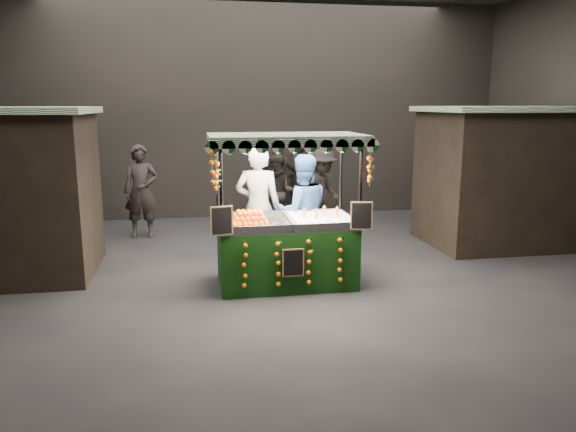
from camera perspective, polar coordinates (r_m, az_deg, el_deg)
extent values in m
plane|color=black|center=(8.51, 0.17, -6.53)|extent=(12.00, 12.00, 0.00)
cube|color=black|center=(13.04, -3.84, 10.92)|extent=(12.00, 0.10, 5.00)
cube|color=black|center=(3.29, 16.16, 8.62)|extent=(12.00, 0.10, 5.00)
cube|color=black|center=(11.20, 21.46, 3.63)|extent=(2.80, 2.00, 2.50)
cube|color=#0F481D|center=(11.12, 21.96, 10.27)|extent=(3.00, 2.20, 0.10)
cube|color=black|center=(8.15, -0.20, -4.05)|extent=(1.97, 1.08, 0.90)
cube|color=silver|center=(8.04, -0.21, -0.85)|extent=(1.97, 1.08, 0.04)
cylinder|color=black|center=(7.40, -6.85, -0.75)|extent=(0.04, 0.04, 2.15)
cylinder|color=black|center=(7.74, 7.45, -0.21)|extent=(0.04, 0.04, 2.15)
cylinder|color=black|center=(8.40, -7.27, 0.72)|extent=(0.04, 0.04, 2.15)
cylinder|color=black|center=(8.70, 5.44, 1.14)|extent=(0.04, 0.04, 2.15)
cube|color=#0F481D|center=(7.86, -0.21, 8.24)|extent=(2.19, 1.30, 0.07)
cube|color=white|center=(8.13, 3.52, -0.34)|extent=(0.88, 0.97, 0.07)
cube|color=black|center=(7.34, -6.90, -0.50)|extent=(0.30, 0.09, 0.39)
cube|color=black|center=(7.69, 7.65, 0.04)|extent=(0.30, 0.09, 0.39)
cube|color=black|center=(7.60, 0.55, -4.87)|extent=(0.30, 0.02, 0.39)
imported|color=gray|center=(8.86, -3.12, 0.90)|extent=(0.83, 0.65, 2.01)
imported|color=#284C82|center=(8.83, 1.49, 0.39)|extent=(0.92, 0.72, 1.86)
imported|color=black|center=(11.36, -15.00, 2.50)|extent=(0.71, 0.49, 1.86)
imported|color=#282320|center=(11.41, -0.93, 2.35)|extent=(0.86, 0.71, 1.63)
imported|color=#2D2925|center=(12.58, -1.00, 3.72)|extent=(1.09, 0.46, 1.85)
imported|color=black|center=(11.28, 3.53, 2.55)|extent=(1.29, 1.23, 1.76)
imported|color=#2A2522|center=(11.96, -24.80, 1.69)|extent=(0.94, 0.82, 1.62)
imported|color=black|center=(11.98, 18.30, 2.22)|extent=(1.23, 1.54, 1.64)
imported|color=#2B2723|center=(12.91, 1.10, 3.97)|extent=(0.69, 0.81, 1.87)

